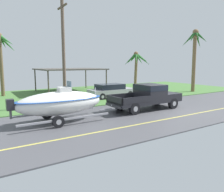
{
  "coord_description": "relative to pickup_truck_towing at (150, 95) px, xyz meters",
  "views": [
    {
      "loc": [
        -12.03,
        -10.95,
        3.35
      ],
      "look_at": [
        -4.0,
        1.77,
        1.11
      ],
      "focal_mm": 34.89,
      "sensor_mm": 36.0,
      "label": 1
    }
  ],
  "objects": [
    {
      "name": "palm_tree_near_left",
      "position": [
        5.7,
        8.76,
        2.61
      ],
      "size": [
        3.33,
        2.74,
        4.8
      ],
      "color": "brown",
      "rests_on": "ground"
    },
    {
      "name": "utility_pole",
      "position": [
        -5.1,
        3.92,
        3.15
      ],
      "size": [
        0.24,
        1.8,
        8.05
      ],
      "color": "brown",
      "rests_on": "ground"
    },
    {
      "name": "parked_sedan_near",
      "position": [
        0.47,
        6.06,
        -0.36
      ],
      "size": [
        4.66,
        1.89,
        1.38
      ],
      "color": "#99999E",
      "rests_on": "ground"
    },
    {
      "name": "boat_on_trailer",
      "position": [
        -6.82,
        -0.0,
        0.09
      ],
      "size": [
        6.31,
        2.37,
        2.36
      ],
      "color": "gray",
      "rests_on": "ground"
    },
    {
      "name": "ground",
      "position": [
        1.16,
        7.33,
        -1.04
      ],
      "size": [
        36.0,
        22.0,
        0.11
      ],
      "color": "#4C4C51"
    },
    {
      "name": "pickup_truck_towing",
      "position": [
        0.0,
        0.0,
        0.0
      ],
      "size": [
        5.81,
        2.04,
        1.85
      ],
      "color": "black",
      "rests_on": "ground"
    },
    {
      "name": "carport_awning",
      "position": [
        -1.36,
        12.36,
        1.64
      ],
      "size": [
        7.21,
        6.0,
        2.78
      ],
      "color": "#4C4238",
      "rests_on": "ground"
    },
    {
      "name": "palm_tree_mid",
      "position": [
        11.11,
        4.74,
        4.11
      ],
      "size": [
        2.87,
        2.99,
        7.29
      ],
      "color": "brown",
      "rests_on": "ground"
    },
    {
      "name": "palm_tree_near_right",
      "position": [
        -8.5,
        12.58,
        3.89
      ],
      "size": [
        3.07,
        2.66,
        6.4
      ],
      "color": "brown",
      "rests_on": "ground"
    }
  ]
}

